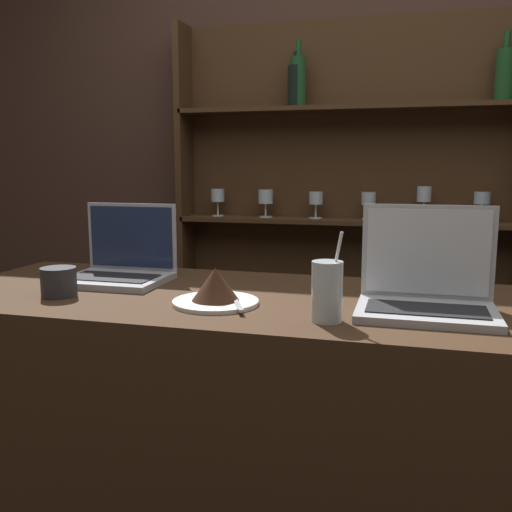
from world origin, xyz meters
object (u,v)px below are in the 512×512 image
(laptop_far, at_px, (427,289))
(water_glass, at_px, (327,291))
(coffee_cup, at_px, (59,282))
(cake_plate, at_px, (216,289))
(laptop_near, at_px, (120,264))

(laptop_far, relative_size, water_glass, 1.56)
(laptop_far, height_order, water_glass, laptop_far)
(laptop_far, relative_size, coffee_cup, 3.41)
(laptop_far, bearing_deg, cake_plate, -173.42)
(laptop_far, bearing_deg, laptop_near, 170.42)
(coffee_cup, bearing_deg, cake_plate, 3.41)
(laptop_near, height_order, water_glass, laptop_near)
(cake_plate, xyz_separation_m, water_glass, (0.28, -0.08, 0.03))
(cake_plate, distance_m, coffee_cup, 0.42)
(laptop_near, distance_m, cake_plate, 0.42)
(laptop_near, relative_size, cake_plate, 1.38)
(laptop_near, height_order, laptop_far, laptop_far)
(water_glass, bearing_deg, laptop_near, 156.45)
(laptop_near, relative_size, coffee_cup, 3.22)
(water_glass, relative_size, coffee_cup, 2.18)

